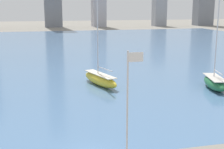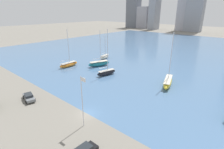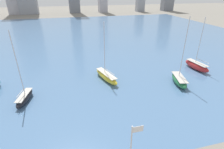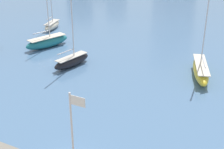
{
  "view_description": "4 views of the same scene",
  "coord_description": "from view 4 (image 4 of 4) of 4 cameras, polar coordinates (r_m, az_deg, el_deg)",
  "views": [
    {
      "loc": [
        -3.78,
        -24.19,
        12.83
      ],
      "look_at": [
        4.8,
        11.01,
        4.81
      ],
      "focal_mm": 50.0,
      "sensor_mm": 36.0,
      "label": 1
    },
    {
      "loc": [
        24.06,
        -19.81,
        19.73
      ],
      "look_at": [
        -1.58,
        9.53,
        5.52
      ],
      "focal_mm": 28.0,
      "sensor_mm": 36.0,
      "label": 2
    },
    {
      "loc": [
        -2.39,
        -14.72,
        21.29
      ],
      "look_at": [
        5.29,
        15.44,
        6.0
      ],
      "focal_mm": 28.0,
      "sensor_mm": 36.0,
      "label": 3
    },
    {
      "loc": [
        13.07,
        -17.79,
        19.33
      ],
      "look_at": [
        -3.56,
        15.31,
        2.11
      ],
      "focal_mm": 50.0,
      "sensor_mm": 36.0,
      "label": 4
    }
  ],
  "objects": [
    {
      "name": "sailboat_yellow",
      "position": [
        46.62,
        15.9,
        0.87
      ],
      "size": [
        4.89,
        9.97,
        14.64
      ],
      "rotation": [
        0.0,
        0.0,
        0.31
      ],
      "color": "yellow",
      "rests_on": "harbor_water"
    },
    {
      "name": "flag_pole",
      "position": [
        22.88,
        -6.99,
        -13.03
      ],
      "size": [
        1.24,
        0.14,
        9.7
      ],
      "color": "silver",
      "rests_on": "ground_plane"
    },
    {
      "name": "sailboat_cream",
      "position": [
        68.46,
        -10.91,
        8.86
      ],
      "size": [
        3.13,
        6.44,
        10.29
      ],
      "rotation": [
        0.0,
        0.0,
        0.22
      ],
      "color": "beige",
      "rests_on": "harbor_water"
    },
    {
      "name": "sailboat_black",
      "position": [
        48.68,
        -7.36,
        2.6
      ],
      "size": [
        3.26,
        7.16,
        14.75
      ],
      "rotation": [
        0.0,
        0.0,
        -0.22
      ],
      "color": "black",
      "rests_on": "harbor_water"
    },
    {
      "name": "harbor_water",
      "position": [
        90.84,
        18.15,
        11.44
      ],
      "size": [
        180.0,
        140.0,
        0.0
      ],
      "color": "#4C7099",
      "rests_on": "ground_plane"
    },
    {
      "name": "sailboat_teal",
      "position": [
        57.64,
        -11.76,
        5.91
      ],
      "size": [
        5.15,
        8.79,
        13.27
      ],
      "rotation": [
        0.0,
        0.0,
        -0.36
      ],
      "color": "#1E757F",
      "rests_on": "harbor_water"
    }
  ]
}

